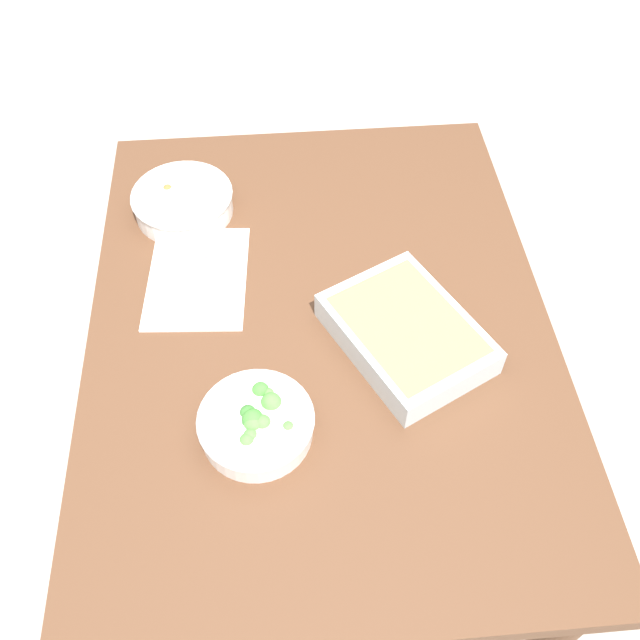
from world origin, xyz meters
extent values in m
plane|color=#B2A899|center=(0.00, 0.00, 0.00)|extent=(6.00, 6.00, 0.00)
cube|color=brown|center=(0.00, 0.00, 0.72)|extent=(1.20, 0.90, 0.04)
cylinder|color=brown|center=(-0.54, -0.39, 0.35)|extent=(0.06, 0.06, 0.70)
cylinder|color=brown|center=(-0.54, 0.39, 0.35)|extent=(0.06, 0.06, 0.70)
cube|color=silver|center=(-0.13, -0.24, 0.74)|extent=(0.29, 0.22, 0.00)
cylinder|color=white|center=(-0.33, -0.28, 0.77)|extent=(0.21, 0.21, 0.05)
torus|color=white|center=(-0.33, -0.28, 0.79)|extent=(0.22, 0.22, 0.01)
cylinder|color=#B2844C|center=(-0.33, -0.28, 0.77)|extent=(0.18, 0.18, 0.03)
sphere|color=silver|center=(-0.33, -0.27, 0.79)|extent=(0.02, 0.02, 0.02)
sphere|color=silver|center=(-0.32, -0.23, 0.79)|extent=(0.01, 0.01, 0.01)
sphere|color=#C66633|center=(-0.36, -0.30, 0.79)|extent=(0.02, 0.02, 0.02)
sphere|color=#C66633|center=(-0.35, -0.31, 0.79)|extent=(0.02, 0.02, 0.02)
sphere|color=#C66633|center=(-0.36, -0.30, 0.79)|extent=(0.02, 0.02, 0.02)
sphere|color=#B2844C|center=(-0.33, -0.28, 0.79)|extent=(0.02, 0.02, 0.02)
cylinder|color=white|center=(0.24, -0.13, 0.77)|extent=(0.19, 0.19, 0.05)
torus|color=white|center=(0.24, -0.13, 0.79)|extent=(0.20, 0.20, 0.01)
cylinder|color=#8CB272|center=(0.24, -0.13, 0.77)|extent=(0.16, 0.16, 0.02)
sphere|color=#3D7A33|center=(0.24, -0.14, 0.79)|extent=(0.03, 0.03, 0.03)
sphere|color=#569E42|center=(0.27, -0.14, 0.78)|extent=(0.02, 0.02, 0.02)
sphere|color=#478C38|center=(0.18, -0.12, 0.79)|extent=(0.03, 0.03, 0.03)
sphere|color=#569E42|center=(0.21, -0.10, 0.79)|extent=(0.04, 0.04, 0.04)
sphere|color=#569E42|center=(0.28, -0.14, 0.79)|extent=(0.03, 0.03, 0.03)
sphere|color=#569E42|center=(0.24, -0.13, 0.79)|extent=(0.03, 0.03, 0.03)
sphere|color=#478C38|center=(0.24, -0.13, 0.79)|extent=(0.03, 0.03, 0.03)
sphere|color=#569E42|center=(0.19, -0.11, 0.78)|extent=(0.02, 0.02, 0.02)
sphere|color=#569E42|center=(0.25, -0.13, 0.79)|extent=(0.03, 0.03, 0.03)
sphere|color=#569E42|center=(0.25, -0.12, 0.79)|extent=(0.03, 0.03, 0.03)
sphere|color=#478C38|center=(0.24, -0.13, 0.79)|extent=(0.04, 0.04, 0.04)
sphere|color=#569E42|center=(0.26, -0.07, 0.78)|extent=(0.02, 0.02, 0.02)
sphere|color=#3D7A33|center=(0.23, -0.14, 0.79)|extent=(0.03, 0.03, 0.03)
cube|color=silver|center=(0.07, 0.16, 0.77)|extent=(0.37, 0.33, 0.06)
cube|color=#DBAD56|center=(0.07, 0.16, 0.78)|extent=(0.32, 0.29, 0.04)
cylinder|color=#B2BCC6|center=(-0.13, -0.24, 0.78)|extent=(0.07, 0.07, 0.08)
cylinder|color=black|center=(-0.13, -0.24, 0.77)|extent=(0.06, 0.06, 0.05)
cube|color=silver|center=(-0.33, -0.28, 0.74)|extent=(0.05, 0.14, 0.01)
ellipsoid|color=silver|center=(-0.36, -0.19, 0.75)|extent=(0.04, 0.05, 0.01)
camera|label=1|loc=(0.84, -0.07, 1.81)|focal=39.06mm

